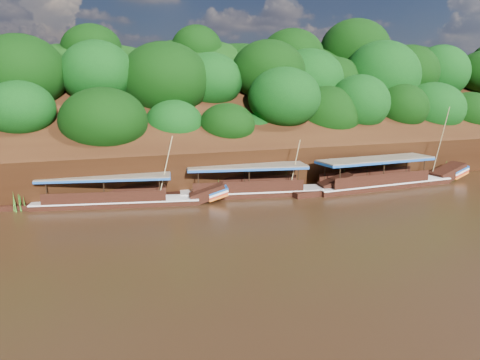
# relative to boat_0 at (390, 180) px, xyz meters

# --- Properties ---
(ground) EXTENTS (160.00, 160.00, 0.00)m
(ground) POSITION_rel_boat_0_xyz_m (-10.22, -6.68, -0.61)
(ground) COLOR black
(ground) RESTS_ON ground
(riverbank) EXTENTS (120.00, 30.06, 19.40)m
(riverbank) POSITION_rel_boat_0_xyz_m (-10.23, 16.05, 1.28)
(riverbank) COLOR black
(riverbank) RESTS_ON ground
(boat_0) EXTENTS (16.73, 3.40, 7.65)m
(boat_0) POSITION_rel_boat_0_xyz_m (0.00, 0.00, 0.00)
(boat_0) COLOR black
(boat_0) RESTS_ON ground
(boat_1) EXTENTS (15.02, 4.86, 5.19)m
(boat_1) POSITION_rel_boat_0_xyz_m (-11.92, 0.96, -0.03)
(boat_1) COLOR black
(boat_1) RESTS_ON ground
(boat_2) EXTENTS (14.82, 4.86, 5.66)m
(boat_2) POSITION_rel_boat_0_xyz_m (-23.17, 1.58, -0.09)
(boat_2) COLOR black
(boat_2) RESTS_ON ground
(reeds) EXTENTS (49.94, 2.14, 2.24)m
(reeds) POSITION_rel_boat_0_xyz_m (-13.92, 2.79, 0.32)
(reeds) COLOR #2C6619
(reeds) RESTS_ON ground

